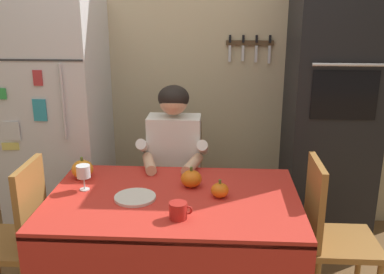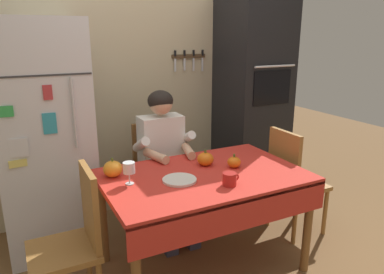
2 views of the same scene
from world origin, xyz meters
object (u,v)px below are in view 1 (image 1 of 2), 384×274
(seated_person, at_px, (173,160))
(wine_glass, at_px, (83,172))
(chair_behind_person, at_px, (176,180))
(coffee_mug, at_px, (178,211))
(pumpkin_large, at_px, (82,169))
(refrigerator, at_px, (57,124))
(pumpkin_small, at_px, (191,179))
(dining_table, at_px, (173,212))
(chair_right_side, at_px, (330,230))
(chair_left_side, at_px, (17,232))
(serving_tray, at_px, (135,197))
(pumpkin_medium, at_px, (220,190))
(wall_oven, at_px, (331,107))

(seated_person, bearing_deg, wine_glass, -131.58)
(chair_behind_person, xyz_separation_m, wine_glass, (-0.46, -0.71, 0.34))
(seated_person, height_order, coffee_mug, seated_person)
(chair_behind_person, xyz_separation_m, coffee_mug, (0.11, -1.02, 0.27))
(coffee_mug, bearing_deg, pumpkin_large, 142.25)
(refrigerator, height_order, pumpkin_small, refrigerator)
(dining_table, bearing_deg, refrigerator, 137.09)
(refrigerator, xyz_separation_m, seated_person, (0.89, -0.28, -0.16))
(chair_behind_person, bearing_deg, chair_right_side, -35.56)
(refrigerator, bearing_deg, chair_left_side, -86.88)
(serving_tray, bearing_deg, pumpkin_medium, 6.24)
(chair_behind_person, bearing_deg, pumpkin_medium, -67.51)
(refrigerator, xyz_separation_m, chair_left_side, (0.05, -0.90, -0.39))
(refrigerator, bearing_deg, dining_table, -42.91)
(chair_left_side, distance_m, wine_glass, 0.52)
(seated_person, bearing_deg, serving_tray, -103.58)
(wine_glass, distance_m, pumpkin_small, 0.62)
(chair_left_side, bearing_deg, serving_tray, 0.09)
(chair_right_side, bearing_deg, pumpkin_large, 174.20)
(chair_behind_person, relative_size, chair_right_side, 1.00)
(wall_oven, relative_size, seated_person, 1.69)
(pumpkin_medium, bearing_deg, refrigerator, 144.85)
(serving_tray, bearing_deg, chair_right_side, 6.53)
(chair_behind_person, relative_size, chair_left_side, 1.00)
(chair_right_side, bearing_deg, seated_person, 152.63)
(serving_tray, bearing_deg, pumpkin_large, 143.48)
(refrigerator, height_order, serving_tray, refrigerator)
(wall_oven, relative_size, chair_behind_person, 2.26)
(dining_table, bearing_deg, coffee_mug, -77.36)
(pumpkin_large, distance_m, pumpkin_small, 0.68)
(pumpkin_medium, bearing_deg, chair_behind_person, 112.49)
(wall_oven, height_order, chair_left_side, wall_oven)
(pumpkin_small, bearing_deg, seated_person, 108.72)
(refrigerator, xyz_separation_m, dining_table, (0.95, -0.88, -0.24))
(coffee_mug, distance_m, pumpkin_small, 0.40)
(coffee_mug, bearing_deg, chair_behind_person, 96.04)
(wall_oven, height_order, dining_table, wall_oven)
(wine_glass, relative_size, serving_tray, 0.65)
(chair_right_side, bearing_deg, wine_glass, -178.97)
(chair_right_side, relative_size, pumpkin_medium, 9.03)
(coffee_mug, bearing_deg, wine_glass, 151.16)
(chair_behind_person, bearing_deg, dining_table, -85.93)
(coffee_mug, bearing_deg, pumpkin_small, 84.25)
(chair_left_side, distance_m, chair_right_side, 1.81)
(chair_behind_person, distance_m, serving_tray, 0.86)
(pumpkin_large, bearing_deg, coffee_mug, -37.75)
(dining_table, relative_size, chair_left_side, 1.51)
(chair_behind_person, xyz_separation_m, pumpkin_large, (-0.52, -0.53, 0.28))
(wall_oven, xyz_separation_m, chair_right_side, (-0.15, -0.81, -0.54))
(chair_left_side, xyz_separation_m, chair_right_side, (1.80, 0.13, 0.00))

